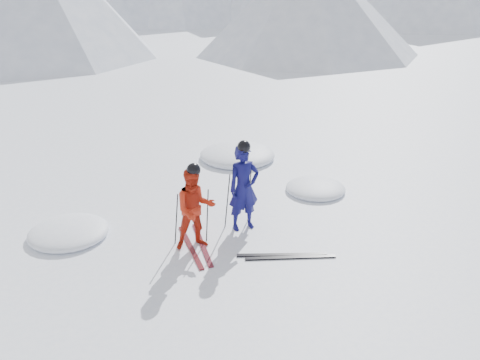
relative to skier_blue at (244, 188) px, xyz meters
name	(u,v)px	position (x,y,z in m)	size (l,w,h in m)	color
ground	(316,225)	(1.43, -0.52, -0.90)	(160.00, 160.00, 0.00)	white
skier_blue	(244,188)	(0.00, 0.00, 0.00)	(0.66, 0.43, 1.80)	#0D0D4F
skier_red	(195,209)	(-1.17, -0.32, -0.09)	(0.79, 0.61, 1.62)	#B6220E
pole_blue_left	(227,201)	(-0.30, 0.15, -0.30)	(0.02, 0.02, 1.20)	black
pole_blue_right	(249,195)	(0.25, 0.25, -0.30)	(0.02, 0.02, 1.20)	black
pole_red_left	(176,219)	(-1.47, -0.07, -0.36)	(0.02, 0.02, 1.08)	black
pole_red_right	(207,215)	(-0.87, -0.17, -0.36)	(0.02, 0.02, 1.08)	black
ski_worn_left	(191,247)	(-1.29, -0.32, -0.89)	(0.09, 1.70, 0.03)	black
ski_worn_right	(202,244)	(-1.05, -0.32, -0.89)	(0.09, 1.70, 0.03)	black
ski_loose_a	(282,255)	(0.18, -1.32, -0.89)	(0.09, 1.70, 0.03)	black
ski_loose_b	(291,258)	(0.28, -1.47, -0.89)	(0.09, 1.70, 0.03)	black
snow_lumps	(218,179)	(0.54, 2.68, -0.90)	(7.26, 4.67, 0.47)	white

